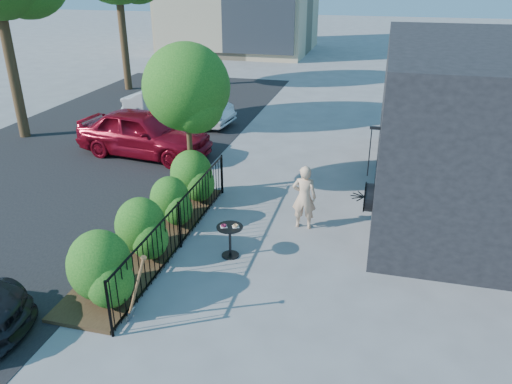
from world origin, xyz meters
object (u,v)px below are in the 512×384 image
(patio_tree, at_px, (189,93))
(car_red, at_px, (144,133))
(cafe_table, at_px, (230,236))
(car_silver, at_px, (178,106))
(shovel, at_px, (135,292))
(woman, at_px, (304,197))

(patio_tree, relative_size, car_red, 0.89)
(cafe_table, xyz_separation_m, car_silver, (-4.81, 8.92, 0.22))
(patio_tree, bearing_deg, car_red, 136.37)
(shovel, xyz_separation_m, car_silver, (-3.89, 11.39, 0.10))
(woman, xyz_separation_m, car_silver, (-6.10, 7.25, -0.07))
(cafe_table, bearing_deg, patio_tree, 123.77)
(car_red, bearing_deg, cafe_table, -132.25)
(shovel, bearing_deg, car_silver, 108.88)
(cafe_table, height_order, woman, woman)
(cafe_table, distance_m, car_silver, 10.13)
(patio_tree, relative_size, cafe_table, 5.26)
(patio_tree, height_order, car_red, patio_tree)
(patio_tree, height_order, woman, patio_tree)
(cafe_table, height_order, car_silver, car_silver)
(patio_tree, distance_m, woman, 3.93)
(patio_tree, xyz_separation_m, woman, (3.18, -1.16, -1.99))
(cafe_table, distance_m, woman, 2.13)
(patio_tree, bearing_deg, car_silver, 115.57)
(cafe_table, height_order, car_red, car_red)
(shovel, height_order, car_red, car_red)
(cafe_table, relative_size, shovel, 0.54)
(patio_tree, bearing_deg, cafe_table, -56.23)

